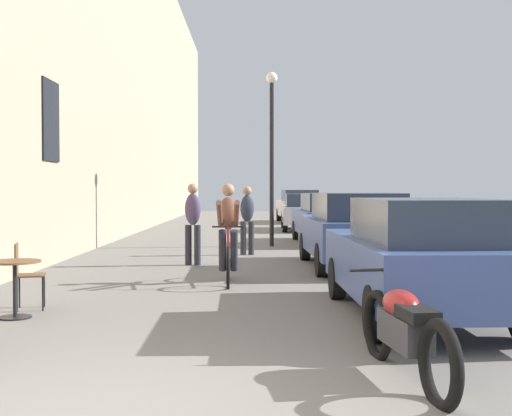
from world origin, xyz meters
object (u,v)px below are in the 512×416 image
cyclist_on_bicycle (228,236)px  pedestrian_near (193,219)px  cafe_table_mid (15,277)px  parked_motorcycle (406,331)px  cafe_chair_mid_toward_street (25,271)px  pedestrian_mid (247,216)px  street_lamp (272,136)px  parked_car_third (328,217)px  parked_car_nearest (419,256)px  parked_car_fourth (304,211)px  parked_car_second (353,229)px  parked_car_fifth (299,206)px

cyclist_on_bicycle → pedestrian_near: size_ratio=1.01×
cafe_table_mid → cyclist_on_bicycle: bearing=50.7°
parked_motorcycle → cyclist_on_bicycle: bearing=106.5°
cafe_chair_mid_toward_street → cyclist_on_bicycle: (2.63, 2.54, 0.29)m
pedestrian_near → pedestrian_mid: bearing=62.4°
cyclist_on_bicycle → pedestrian_mid: bearing=86.5°
street_lamp → parked_car_third: 3.05m
cafe_chair_mid_toward_street → pedestrian_mid: (2.93, 7.38, 0.43)m
pedestrian_mid → street_lamp: bearing=74.7°
pedestrian_mid → parked_car_nearest: pedestrian_mid is taller
street_lamp → parked_car_nearest: 10.85m
pedestrian_near → parked_car_fourth: size_ratio=0.43×
cafe_table_mid → pedestrian_mid: (2.85, 7.96, 0.43)m
parked_car_second → parked_car_fourth: size_ratio=1.08×
pedestrian_mid → street_lamp: 3.34m
cafe_chair_mid_toward_street → parked_car_fourth: bearing=73.4°
pedestrian_near → parked_car_nearest: size_ratio=0.41×
parked_car_nearest → parked_car_third: size_ratio=1.00×
parked_car_third → parked_car_fourth: size_ratio=1.05×
street_lamp → parked_car_third: (1.70, 0.99, -2.33)m
cafe_chair_mid_toward_street → parked_car_nearest: (5.12, -0.65, 0.26)m
street_lamp → parked_motorcycle: street_lamp is taller
parked_car_fourth → parked_car_nearest: bearing=-89.9°
cafe_chair_mid_toward_street → parked_car_second: bearing=42.2°
cyclist_on_bicycle → parked_car_nearest: bearing=-52.1°
cyclist_on_bicycle → parked_car_fifth: cyclist_on_bicycle is taller
parked_car_fifth → cyclist_on_bicycle: bearing=-97.4°
cafe_table_mid → cyclist_on_bicycle: size_ratio=0.41×
pedestrian_near → parked_car_nearest: (3.33, -5.85, -0.20)m
cyclist_on_bicycle → parked_motorcycle: (1.71, -5.79, -0.41)m
cafe_table_mid → parked_car_nearest: (5.04, -0.07, 0.26)m
cafe_table_mid → parked_car_nearest: size_ratio=0.17×
parked_car_fifth → street_lamp: bearing=-97.3°
cyclist_on_bicycle → parked_car_nearest: cyclist_on_bicycle is taller
pedestrian_near → pedestrian_mid: (1.14, 2.18, -0.03)m
pedestrian_mid → parked_car_fifth: pedestrian_mid is taller
parked_car_third → parked_car_fifth: 12.40m
pedestrian_near → parked_car_second: bearing=-9.8°
cafe_chair_mid_toward_street → parked_car_nearest: 5.16m
cyclist_on_bicycle → parked_car_nearest: (2.48, -3.19, -0.03)m
parked_car_nearest → parked_car_fifth: parked_car_fifth is taller
parked_car_third → parked_car_second: bearing=-91.9°
cafe_chair_mid_toward_street → parked_car_nearest: size_ratio=0.21×
parked_car_third → parked_car_fourth: 6.25m
pedestrian_mid → parked_motorcycle: bearing=-82.4°
parked_car_third → parked_car_fourth: (-0.23, 6.25, -0.03)m
cafe_chair_mid_toward_street → parked_motorcycle: 5.43m
pedestrian_mid → street_lamp: (0.67, 2.46, 2.16)m
street_lamp → parked_car_second: size_ratio=1.12×
parked_car_nearest → parked_car_third: bearing=89.1°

